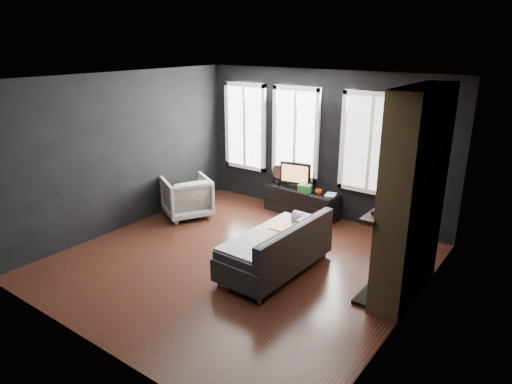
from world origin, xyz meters
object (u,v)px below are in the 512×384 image
Objects in this scene: monitor at (295,173)px; mug at (319,191)px; book at (326,188)px; armchair at (187,195)px; mantel_vase at (405,186)px; sofa at (275,245)px; media_console at (302,202)px.

monitor reaches higher than mug.
monitor is 0.71m from book.
mantel_vase reaches higher than armchair.
mug is (0.56, -0.09, -0.21)m from monitor.
mug is 2.35m from mantel_vase.
armchair is 4.18× the size of mantel_vase.
sofa is at bearing -146.82° from mantel_vase.
mug is 0.59× the size of mantel_vase.
sofa is 2.44m from monitor.
sofa is 1.25× the size of media_console.
mug is at bearing 149.22° from mantel_vase.
book is 2.25m from mantel_vase.
mug reaches higher than media_console.
monitor is at bearing 176.06° from book.
book is at bearing 3.93° from media_console.
book is at bearing 18.82° from mug.
monitor reaches higher than book.
sofa is at bearing 101.72° from armchair.
monitor is at bearing 173.34° from media_console.
sofa is 2.67m from armchair.
book reaches higher than media_console.
sofa is at bearing -81.34° from book.
armchair reaches higher than media_console.
book is at bearing 100.34° from sofa.
media_console is (1.71, 1.34, -0.17)m from armchair.
monitor is 2.81m from mantel_vase.
media_console is 7.36× the size of mantel_vase.
armchair reaches higher than book.
media_console is at bearing -21.27° from monitor.
book is (0.69, -0.05, -0.15)m from monitor.
media_console is 0.50m from mug.
armchair is 2.46m from mug.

